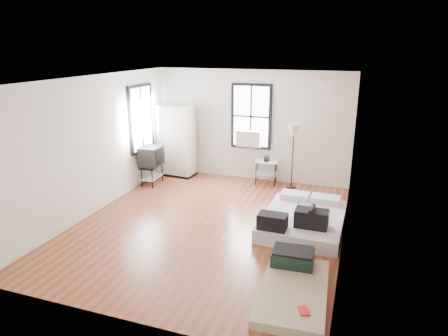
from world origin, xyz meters
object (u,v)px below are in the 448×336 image
at_px(mattress_main, 303,219).
at_px(floor_lamp, 294,134).
at_px(wardrobe, 177,141).
at_px(tv_stand, 151,158).
at_px(mattress_bare, 293,283).
at_px(side_table, 266,165).

height_order(mattress_main, floor_lamp, floor_lamp).
distance_m(mattress_main, floor_lamp, 2.57).
distance_m(wardrobe, tv_stand, 0.96).
height_order(wardrobe, tv_stand, wardrobe).
distance_m(mattress_bare, floor_lamp, 4.53).
height_order(mattress_main, tv_stand, tv_stand).
bearing_deg(tv_stand, wardrobe, 70.05).
bearing_deg(side_table, mattress_main, -61.04).
distance_m(floor_lamp, tv_stand, 3.54).
distance_m(mattress_bare, tv_stand, 5.38).
xyz_separation_m(side_table, tv_stand, (-2.70, -0.96, 0.21)).
distance_m(side_table, floor_lamp, 1.10).
distance_m(mattress_main, mattress_bare, 2.09).
bearing_deg(wardrobe, floor_lamp, 5.37).
xyz_separation_m(wardrobe, floor_lamp, (3.08, -0.00, 0.43)).
distance_m(wardrobe, side_table, 2.47).
relative_size(mattress_main, side_table, 2.87).
bearing_deg(mattress_bare, tv_stand, 137.51).
bearing_deg(wardrobe, mattress_bare, -42.62).
height_order(wardrobe, side_table, wardrobe).
bearing_deg(mattress_bare, side_table, 105.09).
xyz_separation_m(side_table, floor_lamp, (0.66, -0.07, 0.88)).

